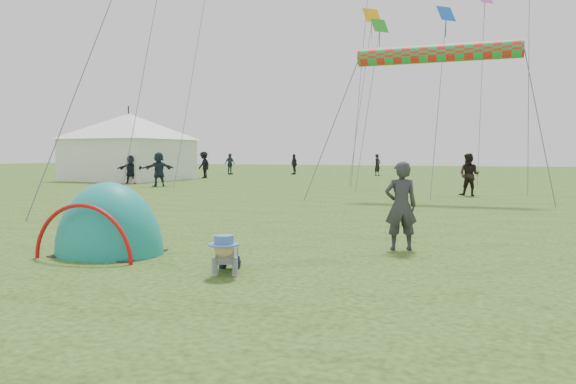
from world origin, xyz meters
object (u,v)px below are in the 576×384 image
(crawling_toddler, at_px, (226,253))
(standing_adult, at_px, (401,206))
(event_marquee, at_px, (129,144))
(popup_tent, at_px, (109,254))

(crawling_toddler, distance_m, standing_adult, 3.49)
(crawling_toddler, height_order, event_marquee, event_marquee)
(crawling_toddler, bearing_deg, popup_tent, 145.22)
(crawling_toddler, relative_size, popup_tent, 0.32)
(standing_adult, xyz_separation_m, event_marquee, (-20.22, 19.74, 1.46))
(event_marquee, bearing_deg, popup_tent, -51.55)
(standing_adult, bearing_deg, crawling_toddler, 32.69)
(popup_tent, height_order, standing_adult, standing_adult)
(crawling_toddler, xyz_separation_m, popup_tent, (-2.58, 0.72, -0.30))
(crawling_toddler, bearing_deg, event_marquee, 109.66)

